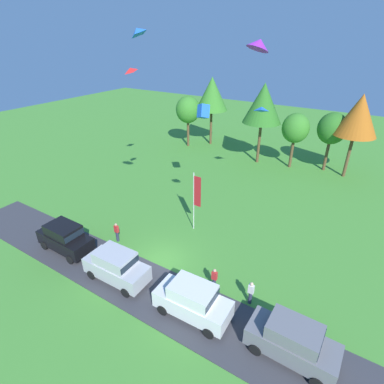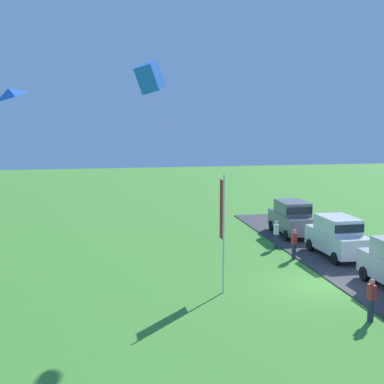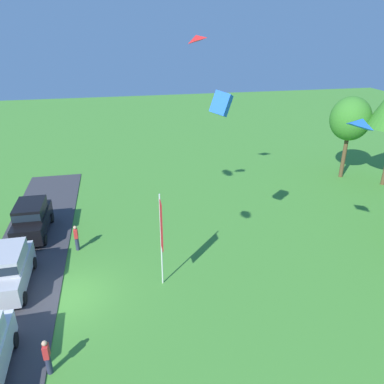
# 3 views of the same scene
# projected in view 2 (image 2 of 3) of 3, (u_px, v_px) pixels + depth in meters

# --- Properties ---
(ground_plane) EXTENTS (120.00, 120.00, 0.00)m
(ground_plane) POSITION_uv_depth(u_px,v_px,m) (322.00, 285.00, 25.30)
(ground_plane) COLOR #478E33
(pavement_strip) EXTENTS (36.00, 4.40, 0.06)m
(pavement_strip) POSITION_uv_depth(u_px,v_px,m) (376.00, 281.00, 25.80)
(pavement_strip) COLOR #38383D
(pavement_strip) RESTS_ON ground
(car_suv_by_flagpole) EXTENTS (4.65, 2.15, 2.28)m
(car_suv_by_flagpole) POSITION_uv_depth(u_px,v_px,m) (338.00, 235.00, 30.09)
(car_suv_by_flagpole) COLOR white
(car_suv_by_flagpole) RESTS_ON ground
(car_suv_mid_row) EXTENTS (4.64, 2.13, 2.28)m
(car_suv_mid_row) POSITION_uv_depth(u_px,v_px,m) (292.00, 217.00, 35.59)
(car_suv_mid_row) COLOR slate
(car_suv_mid_row) RESTS_ON ground
(person_watching_sky) EXTENTS (0.36, 0.24, 1.71)m
(person_watching_sky) POSITION_uv_depth(u_px,v_px,m) (294.00, 244.00, 29.78)
(person_watching_sky) COLOR #2D334C
(person_watching_sky) RESTS_ON ground
(person_beside_suv) EXTENTS (0.36, 0.24, 1.71)m
(person_beside_suv) POSITION_uv_depth(u_px,v_px,m) (371.00, 300.00, 20.70)
(person_beside_suv) COLOR #2D334C
(person_beside_suv) RESTS_ON ground
(person_on_lawn) EXTENTS (0.36, 0.24, 1.71)m
(person_on_lawn) POSITION_uv_depth(u_px,v_px,m) (276.00, 234.00, 32.17)
(person_on_lawn) COLOR #2D334C
(person_on_lawn) RESTS_ON ground
(flag_banner) EXTENTS (0.71, 0.08, 5.38)m
(flag_banner) POSITION_uv_depth(u_px,v_px,m) (222.00, 218.00, 23.97)
(flag_banner) COLOR silver
(flag_banner) RESTS_ON ground
(kite_diamond_near_flag) EXTENTS (1.37, 1.44, 0.74)m
(kite_diamond_near_flag) POSITION_uv_depth(u_px,v_px,m) (9.00, 93.00, 23.07)
(kite_diamond_near_flag) COLOR blue
(kite_box_trailing_tail) EXTENTS (1.20, 1.36, 1.40)m
(kite_box_trailing_tail) POSITION_uv_depth(u_px,v_px,m) (150.00, 77.00, 21.16)
(kite_box_trailing_tail) COLOR blue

